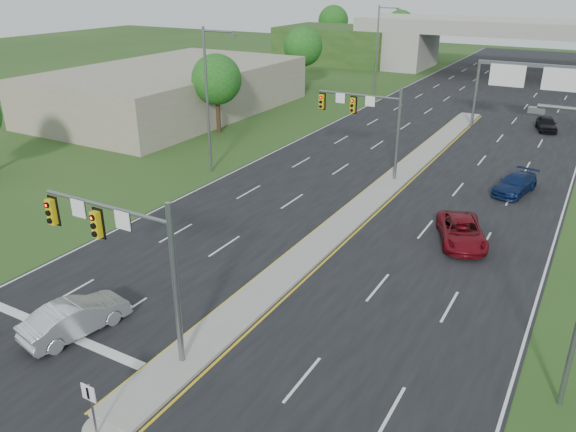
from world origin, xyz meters
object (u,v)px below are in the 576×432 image
(keep_right_sign, at_px, (91,402))
(sign_gantry, at_px, (537,79))
(car_far_a, at_px, (462,231))
(car_far_c, at_px, (547,124))
(signal_mast_near, at_px, (127,247))
(car_silver, at_px, (76,317))
(signal_mast_far, at_px, (370,116))
(overpass, at_px, (520,52))
(car_far_b, at_px, (515,184))

(keep_right_sign, relative_size, sign_gantry, 0.19)
(car_far_a, bearing_deg, keep_right_sign, -130.20)
(car_far_c, bearing_deg, signal_mast_near, -117.57)
(signal_mast_near, bearing_deg, car_far_c, 77.51)
(car_silver, height_order, car_far_a, car_silver)
(signal_mast_far, distance_m, keep_right_sign, 29.71)
(overpass, xyz_separation_m, car_silver, (-5.34, -80.60, -2.76))
(car_far_b, bearing_deg, overpass, 111.39)
(car_far_a, bearing_deg, sign_gantry, 68.80)
(signal_mast_far, height_order, car_far_b, signal_mast_far)
(signal_mast_far, xyz_separation_m, keep_right_sign, (2.26, -29.45, -3.21))
(signal_mast_far, relative_size, overpass, 0.09)
(sign_gantry, distance_m, car_far_b, 18.76)
(car_far_c, bearing_deg, car_silver, -120.93)
(sign_gantry, xyz_separation_m, overpass, (-6.68, 35.08, -1.69))
(sign_gantry, distance_m, car_silver, 47.29)
(signal_mast_far, xyz_separation_m, car_far_a, (9.29, -8.23, -3.98))
(car_far_c, bearing_deg, signal_mast_far, -130.50)
(sign_gantry, xyz_separation_m, car_silver, (-12.02, -45.52, -4.45))
(signal_mast_near, bearing_deg, car_far_a, 61.02)
(sign_gantry, bearing_deg, car_silver, -104.79)
(overpass, relative_size, car_far_b, 17.16)
(sign_gantry, bearing_deg, overpass, 100.79)
(keep_right_sign, distance_m, car_far_c, 51.94)
(car_far_a, bearing_deg, car_far_c, 66.03)
(keep_right_sign, relative_size, overpass, 0.03)
(sign_gantry, height_order, car_far_b, sign_gantry)
(signal_mast_near, height_order, keep_right_sign, signal_mast_near)
(car_far_b, bearing_deg, signal_mast_near, -99.09)
(car_far_b, height_order, car_far_c, car_far_c)
(car_silver, height_order, car_far_b, car_silver)
(keep_right_sign, bearing_deg, overpass, 90.00)
(car_far_b, distance_m, car_far_c, 19.97)
(car_far_a, bearing_deg, signal_mast_far, 116.54)
(keep_right_sign, bearing_deg, sign_gantry, 82.30)
(overpass, relative_size, car_silver, 17.12)
(car_far_a, bearing_deg, overpass, 74.44)
(keep_right_sign, xyz_separation_m, car_silver, (-5.34, 3.92, -0.73))
(keep_right_sign, height_order, car_far_b, keep_right_sign)
(car_far_a, bearing_deg, car_far_b, 60.61)
(car_far_b, xyz_separation_m, car_far_c, (-0.24, 19.97, 0.02))
(signal_mast_far, relative_size, keep_right_sign, 3.18)
(signal_mast_far, relative_size, car_far_a, 1.35)
(overpass, bearing_deg, keep_right_sign, -90.00)
(sign_gantry, height_order, car_silver, sign_gantry)
(sign_gantry, height_order, overpass, overpass)
(overpass, bearing_deg, car_far_a, -83.67)
(car_silver, bearing_deg, overpass, -82.86)
(signal_mast_near, distance_m, car_far_a, 19.58)
(signal_mast_far, distance_m, car_far_c, 24.51)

